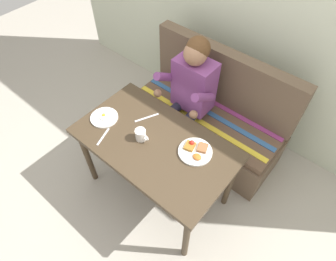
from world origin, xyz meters
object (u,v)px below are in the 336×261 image
at_px(plate_eggs, 104,117).
at_px(knife, 147,118).
at_px(couch, 209,119).
at_px(person, 189,91).
at_px(table, 155,148).
at_px(plate_breakfast, 195,151).
at_px(fork, 103,137).
at_px(coffee_mug, 141,135).

relative_size(plate_eggs, knife, 1.08).
height_order(plate_eggs, knife, plate_eggs).
bearing_deg(couch, person, -127.96).
distance_m(table, couch, 0.83).
height_order(couch, plate_breakfast, couch).
height_order(couch, person, person).
bearing_deg(person, plate_breakfast, -48.51).
bearing_deg(couch, table, -90.00).
relative_size(table, plate_eggs, 5.55).
bearing_deg(fork, couch, 53.58).
relative_size(table, knife, 6.00).
relative_size(plate_breakfast, coffee_mug, 2.07).
bearing_deg(fork, person, 58.74).
distance_m(table, plate_breakfast, 0.32).
bearing_deg(coffee_mug, knife, 121.54).
distance_m(plate_breakfast, plate_eggs, 0.77).
relative_size(couch, fork, 8.47).
bearing_deg(plate_breakfast, fork, -151.25).
distance_m(table, fork, 0.40).
height_order(couch, coffee_mug, couch).
distance_m(coffee_mug, knife, 0.21).
relative_size(table, plate_breakfast, 4.91).
bearing_deg(table, fork, -146.54).
bearing_deg(person, plate_eggs, -115.68).
xyz_separation_m(coffee_mug, knife, (-0.11, 0.18, -0.05)).
xyz_separation_m(person, plate_breakfast, (0.42, -0.47, 0.00)).
distance_m(person, fork, 0.83).
bearing_deg(person, couch, 52.04).
xyz_separation_m(coffee_mug, fork, (-0.23, -0.17, -0.05)).
height_order(person, plate_eggs, person).
distance_m(plate_breakfast, fork, 0.69).
bearing_deg(person, fork, -103.20).
bearing_deg(coffee_mug, couch, 83.23).
bearing_deg(knife, table, -7.69).
xyz_separation_m(table, couch, (0.00, 0.76, -0.32)).
relative_size(couch, plate_eggs, 6.66).
relative_size(plate_eggs, fork, 1.27).
xyz_separation_m(person, coffee_mug, (0.04, -0.63, 0.04)).
height_order(table, coffee_mug, coffee_mug).
relative_size(table, fork, 7.06).
height_order(table, couch, couch).
distance_m(couch, coffee_mug, 0.93).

